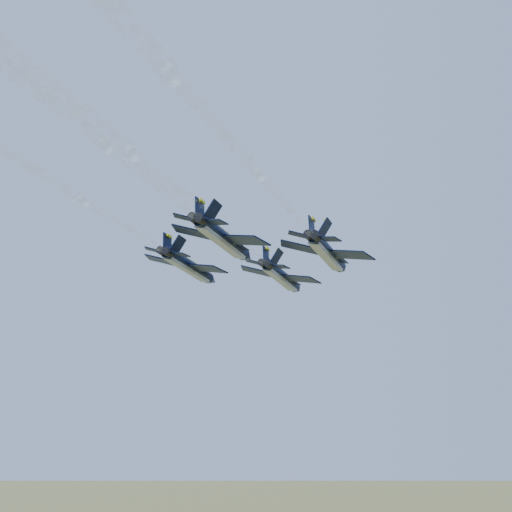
# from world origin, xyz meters

# --- Properties ---
(jet_lead) EXTENTS (12.84, 17.65, 4.75)m
(jet_lead) POSITION_xyz_m (3.10, 15.18, 104.92)
(jet_lead) COLOR black
(jet_left) EXTENTS (12.84, 17.65, 4.75)m
(jet_left) POSITION_xyz_m (-9.94, 6.64, 104.92)
(jet_left) COLOR black
(jet_right) EXTENTS (12.84, 17.65, 4.75)m
(jet_right) POSITION_xyz_m (10.62, 1.67, 104.92)
(jet_right) COLOR black
(jet_slot) EXTENTS (12.84, 17.65, 4.75)m
(jet_slot) POSITION_xyz_m (-2.32, -6.99, 104.92)
(jet_slot) COLOR black
(smoke_trail_lead) EXTENTS (15.75, 54.89, 2.05)m
(smoke_trail_lead) POSITION_xyz_m (-7.54, -25.66, 104.96)
(smoke_trail_lead) COLOR white
(smoke_trail_right) EXTENTS (15.75, 54.89, 2.05)m
(smoke_trail_right) POSITION_xyz_m (-0.03, -39.18, 104.96)
(smoke_trail_right) COLOR white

